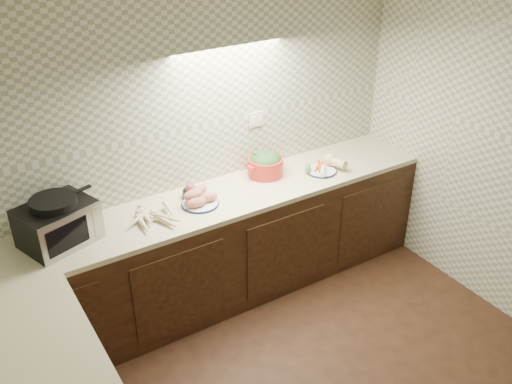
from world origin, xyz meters
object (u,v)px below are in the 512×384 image
sweet_potato_plate (199,198)px  onion_bowl (192,192)px  veg_plate (325,165)px  toaster_oven (58,222)px  parsnip_pile (156,215)px  dutch_oven (265,164)px

sweet_potato_plate → onion_bowl: (0.01, 0.12, -0.00)m
veg_plate → toaster_oven: bearing=177.4°
toaster_oven → sweet_potato_plate: (0.99, -0.05, -0.10)m
parsnip_pile → sweet_potato_plate: bearing=4.0°
sweet_potato_plate → onion_bowl: bearing=85.6°
parsnip_pile → veg_plate: bearing=-0.9°
parsnip_pile → dutch_oven: dutch_oven is taller
onion_bowl → veg_plate: bearing=-8.7°
onion_bowl → dutch_oven: (0.66, 0.01, 0.05)m
dutch_oven → veg_plate: bearing=-33.7°
dutch_oven → veg_plate: 0.50m
parsnip_pile → veg_plate: (1.48, -0.02, 0.01)m
veg_plate → dutch_oven: bearing=157.9°
parsnip_pile → dutch_oven: size_ratio=1.11×
onion_bowl → parsnip_pile: bearing=-157.8°
sweet_potato_plate → parsnip_pile: bearing=-176.0°
parsnip_pile → onion_bowl: 0.39m
parsnip_pile → veg_plate: 1.48m
parsnip_pile → sweet_potato_plate: sweet_potato_plate is taller
toaster_oven → veg_plate: size_ratio=1.67×
toaster_oven → parsnip_pile: 0.65m
toaster_oven → veg_plate: (2.11, -0.10, -0.11)m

